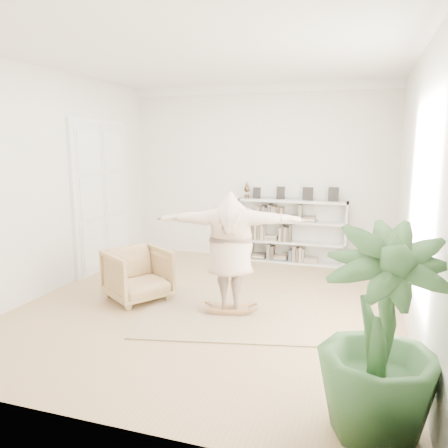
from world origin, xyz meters
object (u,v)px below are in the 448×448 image
(bookshelf, at_px, (291,232))
(houseplant, at_px, (381,334))
(person, at_px, (230,248))
(armchair, at_px, (138,275))
(rocker_board, at_px, (230,308))

(bookshelf, height_order, houseplant, houseplant)
(person, distance_m, houseplant, 2.92)
(bookshelf, bearing_deg, person, -97.21)
(bookshelf, distance_m, armchair, 3.51)
(bookshelf, distance_m, person, 3.08)
(armchair, bearing_deg, houseplant, -89.26)
(armchair, xyz_separation_m, person, (1.55, -0.11, 0.57))
(bookshelf, distance_m, rocker_board, 3.11)
(houseplant, bearing_deg, person, 131.69)
(rocker_board, bearing_deg, houseplant, -60.62)
(houseplant, bearing_deg, bookshelf, 106.63)
(bookshelf, xyz_separation_m, person, (-0.38, -3.03, 0.34))
(bookshelf, height_order, person, person)
(rocker_board, xyz_separation_m, houseplant, (1.94, -2.18, 0.82))
(bookshelf, relative_size, rocker_board, 3.76)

